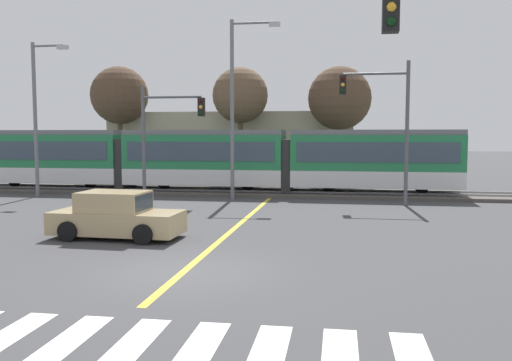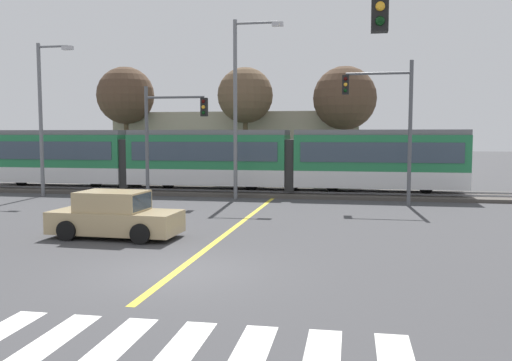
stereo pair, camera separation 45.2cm
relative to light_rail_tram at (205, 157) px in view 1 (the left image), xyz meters
name	(u,v)px [view 1 (the left image)]	position (x,y,z in m)	size (l,w,h in m)	color
ground_plane	(183,272)	(3.99, -17.46, -2.05)	(200.00, 200.00, 0.00)	#3D3D3F
track_bed	(274,193)	(3.99, 0.01, -1.96)	(120.00, 4.00, 0.18)	#4C4742
rail_near	(273,192)	(3.99, -0.71, -1.82)	(120.00, 0.08, 0.10)	#939399
rail_far	(276,189)	(3.99, 0.73, -1.82)	(120.00, 0.08, 0.10)	#939399
light_rail_tram	(205,157)	(0.00, 0.00, 0.00)	(28.00, 2.64, 3.43)	silver
crosswalk_stripe_4	(62,346)	(3.44, -22.23, -2.04)	(0.56, 2.80, 0.01)	silver
crosswalk_stripe_5	(127,350)	(4.54, -22.22, -2.04)	(0.56, 2.80, 0.01)	silver
crosswalk_stripe_6	(195,354)	(5.64, -22.21, -2.04)	(0.56, 2.80, 0.01)	silver
crosswalk_stripe_7	(266,359)	(6.74, -22.20, -2.04)	(0.56, 2.80, 0.01)	silver
lane_centre_line	(235,228)	(3.99, -11.11, -2.04)	(0.20, 18.23, 0.01)	gold
sedan_crossing	(117,217)	(0.57, -13.55, -1.35)	(4.26, 2.04, 1.52)	tan
traffic_light_far_right	(386,113)	(9.74, -3.74, 2.31)	(3.25, 0.38, 6.78)	#515459
traffic_light_far_left	(164,127)	(-0.99, -4.14, 1.68)	(3.25, 0.38, 5.75)	#515459
street_lamp_west	(38,110)	(-8.35, -3.13, 2.63)	(2.09, 0.28, 8.22)	slate
street_lamp_centre	(237,98)	(2.36, -2.56, 3.17)	(2.57, 0.28, 9.16)	slate
bare_tree_far_west	(120,96)	(-7.42, 5.39, 3.95)	(3.92, 3.92, 7.99)	brown
bare_tree_west	(240,96)	(1.11, 4.86, 3.81)	(3.62, 3.62, 7.70)	brown
bare_tree_east	(340,99)	(7.50, 5.03, 3.58)	(4.01, 4.01, 7.65)	brown
building_backdrop_far	(234,147)	(-0.19, 9.19, 0.41)	(17.21, 6.00, 4.92)	tan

